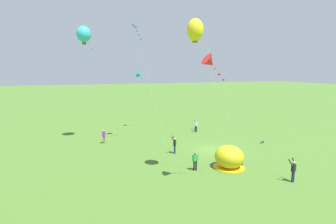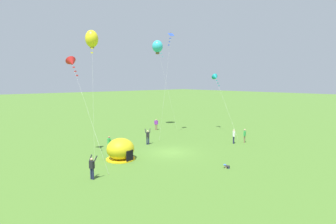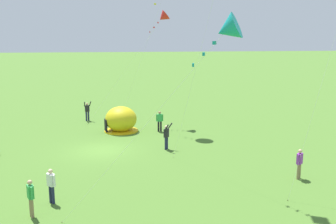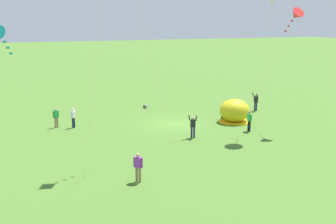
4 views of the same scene
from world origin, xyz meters
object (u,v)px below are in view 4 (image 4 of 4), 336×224
Objects in this scene: person_strolling at (73,117)px; person_watching_sky at (249,120)px; person_center_field at (256,101)px; kite_teal at (1,35)px; person_with_toddler at (138,166)px; person_flying_kite at (193,126)px; kite_red at (296,15)px; popup_tent at (234,111)px; toddler_crawling at (145,107)px; person_far_back at (56,117)px.

person_watching_sky is at bearing 153.41° from person_strolling.
kite_teal is (23.27, 6.56, 7.14)m from person_center_field.
person_with_toddler is at bearing 136.56° from kite_teal.
kite_red is (-8.56, 0.77, 8.40)m from person_flying_kite.
popup_tent is 5.36m from person_center_field.
popup_tent is at bearing 165.88° from person_strolling.
person_strolling is (8.21, 4.96, 0.79)m from toddler_crawling.
person_far_back is 21.49m from kite_red.
popup_tent is 1.63× the size of person_watching_sky.
person_center_field reaches higher than person_watching_sky.
toddler_crawling is 0.32× the size of person_with_toddler.
person_strolling and person_with_toddler have the same top height.
person_far_back is at bearing -37.29° from person_flying_kite.
person_with_toddler is at bearing 69.79° from toddler_crawling.
kite_teal is (13.21, 0.40, 7.14)m from person_flying_kite.
popup_tent is 15.72m from person_far_back.
kite_red is at bearing 156.08° from person_far_back.
person_with_toddler is 1.00× the size of person_far_back.
person_far_back is at bearing -26.41° from person_strolling.
kite_teal is at bearing -0.97° from kite_red.
person_far_back reaches higher than toddler_crawling.
kite_teal is at bearing 64.16° from person_far_back.
person_far_back is 19.60m from person_center_field.
person_with_toddler is 13.47m from person_watching_sky.
kite_red reaches higher than person_far_back.
toddler_crawling is at bearing -148.89° from person_strolling.
popup_tent is 15.68m from person_with_toddler.
kite_red is at bearing 174.84° from person_flying_kite.
kite_red reaches higher than toddler_crawling.
person_strolling is at bearing -14.12° from popup_tent.
person_watching_sky is (0.52, 3.18, -0.03)m from popup_tent.
person_far_back and person_watching_sky have the same top height.
person_center_field is (-19.57, 1.09, 0.03)m from person_far_back.
kite_red reaches higher than popup_tent.
person_with_toddler is 21.03m from person_center_field.
popup_tent is 1.49× the size of person_flying_kite.
popup_tent is 1.63× the size of person_strolling.
person_with_toddler is 0.17× the size of kite_red.
person_far_back is at bearing -23.92° from kite_red.
popup_tent is at bearing -151.27° from person_flying_kite.
toddler_crawling is 19.54m from kite_teal.
kite_red is (-15.20, -5.86, 8.43)m from person_with_toddler.
person_center_field is at bearing -145.22° from popup_tent.
kite_red is at bearing 156.28° from person_strolling.
kite_red reaches higher than person_flying_kite.
toddler_crawling is at bearing -55.33° from kite_red.
popup_tent reaches higher than person_strolling.
popup_tent is at bearing -99.32° from person_watching_sky.
person_flying_kite is (0.05, 11.53, 0.82)m from toddler_crawling.
popup_tent is 1.63× the size of person_far_back.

